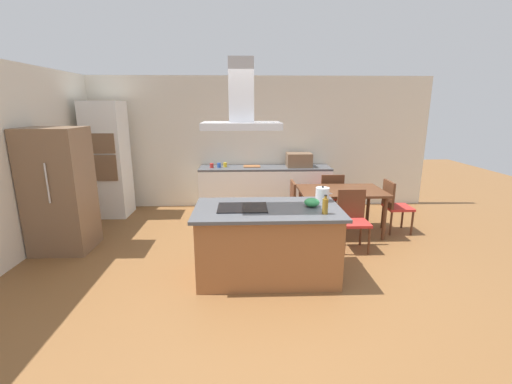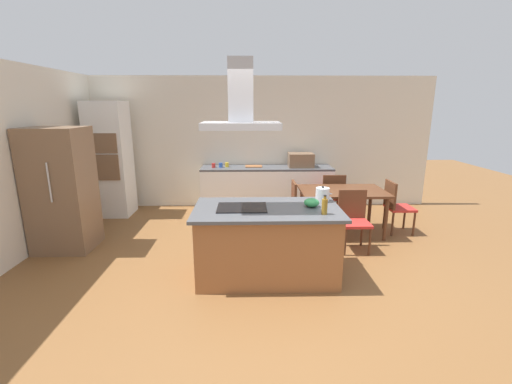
{
  "view_description": "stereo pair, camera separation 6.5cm",
  "coord_description": "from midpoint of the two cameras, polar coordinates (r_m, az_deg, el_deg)",
  "views": [
    {
      "loc": [
        -0.29,
        -4.03,
        2.11
      ],
      "look_at": [
        -0.13,
        0.4,
        1.0
      ],
      "focal_mm": 24.17,
      "sensor_mm": 36.0,
      "label": 1
    },
    {
      "loc": [
        -0.23,
        -4.03,
        2.11
      ],
      "look_at": [
        -0.13,
        0.4,
        1.0
      ],
      "focal_mm": 24.17,
      "sensor_mm": 36.0,
      "label": 2
    }
  ],
  "objects": [
    {
      "name": "chair_facing_back_wall",
      "position": [
        6.6,
        12.78,
        -0.34
      ],
      "size": [
        0.42,
        0.42,
        0.89
      ],
      "color": "red",
      "rests_on": "ground"
    },
    {
      "name": "chair_at_right_end",
      "position": [
        6.29,
        22.36,
        -1.78
      ],
      "size": [
        0.42,
        0.42,
        0.89
      ],
      "color": "red",
      "rests_on": "ground"
    },
    {
      "name": "coffee_mug_yellow",
      "position": [
        7.05,
        -4.57,
        4.51
      ],
      "size": [
        0.08,
        0.08,
        0.09
      ],
      "primitive_type": "cylinder",
      "color": "gold",
      "rests_on": "back_counter"
    },
    {
      "name": "wall_oven_stack",
      "position": [
        7.25,
        -22.74,
        4.98
      ],
      "size": [
        0.7,
        0.66,
        2.2
      ],
      "color": "white",
      "rests_on": "ground"
    },
    {
      "name": "coffee_mug_red",
      "position": [
        7.0,
        -6.78,
        4.39
      ],
      "size": [
        0.08,
        0.08,
        0.09
      ],
      "primitive_type": "cylinder",
      "color": "red",
      "rests_on": "back_counter"
    },
    {
      "name": "wall_left",
      "position": [
        6.0,
        -33.49,
        4.46
      ],
      "size": [
        0.1,
        8.8,
        2.7
      ],
      "primitive_type": "cube",
      "color": "beige",
      "rests_on": "ground"
    },
    {
      "name": "range_hood",
      "position": [
        4.03,
        -2.04,
        13.92
      ],
      "size": [
        0.9,
        0.55,
        0.78
      ],
      "color": "#ADADB2"
    },
    {
      "name": "coffee_mug_blue",
      "position": [
        7.02,
        -5.59,
        4.45
      ],
      "size": [
        0.08,
        0.08,
        0.09
      ],
      "primitive_type": "cylinder",
      "color": "#2D56B2",
      "rests_on": "back_counter"
    },
    {
      "name": "mixing_bowl",
      "position": [
        4.31,
        9.6,
        -1.74
      ],
      "size": [
        0.19,
        0.19,
        0.1
      ],
      "primitive_type": "ellipsoid",
      "color": "#33934C",
      "rests_on": "kitchen_island"
    },
    {
      "name": "wall_back",
      "position": [
        7.33,
        0.74,
        8.12
      ],
      "size": [
        7.2,
        0.1,
        2.7
      ],
      "primitive_type": "cube",
      "color": "beige",
      "rests_on": "ground"
    },
    {
      "name": "cooktop",
      "position": [
        4.21,
        -1.9,
        -2.58
      ],
      "size": [
        0.6,
        0.44,
        0.01
      ],
      "primitive_type": "cube",
      "color": "black",
      "rests_on": "kitchen_island"
    },
    {
      "name": "olive_oil_bottle",
      "position": [
        4.03,
        11.73,
        -2.31
      ],
      "size": [
        0.07,
        0.07,
        0.23
      ],
      "color": "olive",
      "rests_on": "kitchen_island"
    },
    {
      "name": "chair_facing_island",
      "position": [
        5.37,
        16.15,
        -3.88
      ],
      "size": [
        0.42,
        0.42,
        0.89
      ],
      "color": "red",
      "rests_on": "ground"
    },
    {
      "name": "countertop_microwave",
      "position": [
        7.08,
        7.69,
        5.26
      ],
      "size": [
        0.5,
        0.38,
        0.28
      ],
      "primitive_type": "cube",
      "color": "brown",
      "rests_on": "back_counter"
    },
    {
      "name": "back_counter",
      "position": [
        7.12,
        2.03,
        0.58
      ],
      "size": [
        2.66,
        0.62,
        0.9
      ],
      "color": "white",
      "rests_on": "ground"
    },
    {
      "name": "cutting_board",
      "position": [
        7.07,
        -0.12,
        4.29
      ],
      "size": [
        0.34,
        0.24,
        0.02
      ],
      "primitive_type": "cube",
      "color": "#995B33",
      "rests_on": "back_counter"
    },
    {
      "name": "kitchen_island",
      "position": [
        4.37,
        2.24,
        -8.25
      ],
      "size": [
        1.79,
        1.02,
        0.9
      ],
      "color": "#995B33",
      "rests_on": "ground"
    },
    {
      "name": "refrigerator",
      "position": [
        5.8,
        -29.21,
        0.31
      ],
      "size": [
        0.8,
        0.73,
        1.82
      ],
      "color": "brown",
      "rests_on": "ground"
    },
    {
      "name": "dining_table",
      "position": [
        5.94,
        14.38,
        -0.45
      ],
      "size": [
        1.4,
        0.9,
        0.75
      ],
      "color": "#59331E",
      "rests_on": "ground"
    },
    {
      "name": "chair_at_left_end",
      "position": [
        5.8,
        5.54,
        -2.04
      ],
      "size": [
        0.42,
        0.42,
        0.89
      ],
      "color": "red",
      "rests_on": "ground"
    },
    {
      "name": "ground",
      "position": [
        5.93,
        1.31,
        -6.79
      ],
      "size": [
        16.0,
        16.0,
        0.0
      ],
      "primitive_type": "plane",
      "color": "brown"
    },
    {
      "name": "tea_kettle",
      "position": [
        4.58,
        11.36,
        -0.4
      ],
      "size": [
        0.23,
        0.18,
        0.2
      ],
      "color": "silver",
      "rests_on": "kitchen_island"
    }
  ]
}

